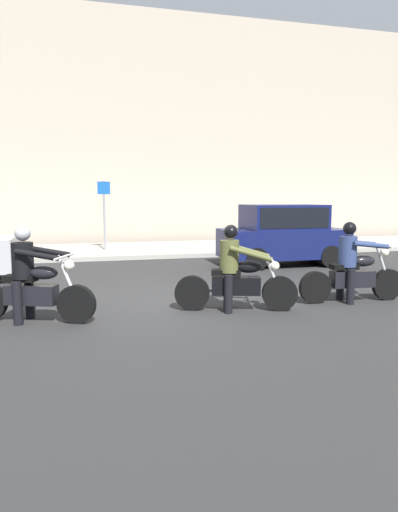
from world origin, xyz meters
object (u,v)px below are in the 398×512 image
(motorcycle_with_rider_olive, at_px, (235,276))
(street_sign_post, at_px, (104,208))
(motorcycle_with_rider_denim_blue, at_px, (352,269))
(motorcycle_with_rider_black_leather, at_px, (30,283))
(parked_hatchback_navy, at_px, (283,234))

(motorcycle_with_rider_olive, height_order, street_sign_post, street_sign_post)
(motorcycle_with_rider_olive, distance_m, street_sign_post, 9.10)
(motorcycle_with_rider_denim_blue, distance_m, street_sign_post, 9.80)
(motorcycle_with_rider_black_leather, relative_size, motorcycle_with_rider_denim_blue, 0.95)
(motorcycle_with_rider_black_leather, height_order, parked_hatchback_navy, parked_hatchback_navy)
(motorcycle_with_rider_olive, distance_m, parked_hatchback_navy, 5.76)
(motorcycle_with_rider_denim_blue, xyz_separation_m, street_sign_post, (-4.32, 8.74, 0.99))
(parked_hatchback_navy, bearing_deg, motorcycle_with_rider_denim_blue, -98.60)
(street_sign_post, bearing_deg, motorcycle_with_rider_black_leather, -100.15)
(motorcycle_with_rider_black_leather, bearing_deg, parked_hatchback_navy, 35.55)
(parked_hatchback_navy, height_order, street_sign_post, street_sign_post)
(motorcycle_with_rider_olive, relative_size, parked_hatchback_navy, 0.59)
(motorcycle_with_rider_olive, bearing_deg, motorcycle_with_rider_black_leather, 178.11)
(motorcycle_with_rider_black_leather, bearing_deg, motorcycle_with_rider_denim_blue, -0.16)
(parked_hatchback_navy, bearing_deg, motorcycle_with_rider_black_leather, -144.45)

